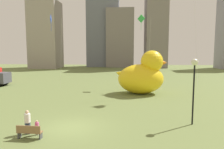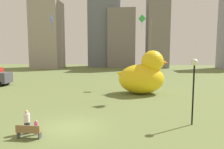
# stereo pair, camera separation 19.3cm
# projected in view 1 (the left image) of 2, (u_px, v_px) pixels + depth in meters

# --- Properties ---
(ground_plane) EXTENTS (140.00, 140.00, 0.00)m
(ground_plane) POSITION_uv_depth(u_px,v_px,m) (71.00, 128.00, 15.38)
(ground_plane) COLOR olive
(park_bench) EXTENTS (1.61, 0.51, 0.90)m
(park_bench) POSITION_uv_depth(u_px,v_px,m) (29.00, 132.00, 13.37)
(park_bench) COLOR olive
(park_bench) RESTS_ON ground
(person_adult) EXTENTS (0.40, 0.40, 1.63)m
(person_adult) POSITION_uv_depth(u_px,v_px,m) (27.00, 121.00, 14.12)
(person_adult) COLOR #38476B
(person_adult) RESTS_ON ground
(person_child) EXTENTS (0.25, 0.25, 1.01)m
(person_child) POSITION_uv_depth(u_px,v_px,m) (37.00, 127.00, 13.98)
(person_child) COLOR silver
(person_child) RESTS_ON ground
(giant_inflatable_duck) EXTENTS (6.81, 4.37, 5.64)m
(giant_inflatable_duck) POSITION_uv_depth(u_px,v_px,m) (143.00, 75.00, 27.41)
(giant_inflatable_duck) COLOR yellow
(giant_inflatable_duck) RESTS_ON ground
(lamppost) EXTENTS (0.50, 0.50, 5.01)m
(lamppost) POSITION_uv_depth(u_px,v_px,m) (194.00, 74.00, 15.61)
(lamppost) COLOR black
(lamppost) RESTS_ON ground
(city_skyline) EXTENTS (69.42, 15.89, 34.94)m
(city_skyline) POSITION_uv_depth(u_px,v_px,m) (128.00, 27.00, 70.42)
(city_skyline) COLOR #9E938C
(city_skyline) RESTS_ON ground
(kite_blue) EXTENTS (1.91, 2.37, 10.72)m
(kite_blue) POSITION_uv_depth(u_px,v_px,m) (52.00, 22.00, 29.95)
(kite_blue) COLOR silver
(kite_blue) RESTS_ON ground
(kite_green) EXTENTS (1.91, 2.66, 11.11)m
(kite_green) POSITION_uv_depth(u_px,v_px,m) (142.00, 22.00, 32.09)
(kite_green) COLOR silver
(kite_green) RESTS_ON ground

